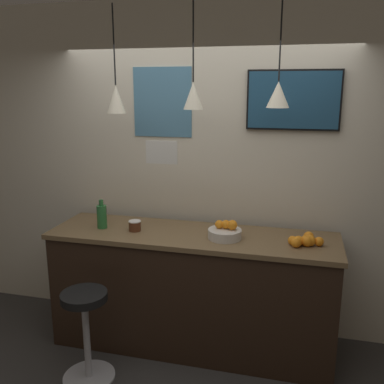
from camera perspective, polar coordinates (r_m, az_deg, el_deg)
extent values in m
cube|color=beige|center=(3.80, 1.63, 2.80)|extent=(8.00, 0.06, 2.90)
cube|color=black|center=(3.71, 0.00, -13.25)|extent=(2.32, 0.62, 0.97)
cube|color=brown|center=(3.51, 0.00, -5.87)|extent=(2.36, 0.66, 0.04)
cylinder|color=#B7B7BC|center=(3.67, -13.56, -22.81)|extent=(0.40, 0.40, 0.02)
cylinder|color=#B7B7BC|center=(3.49, -13.87, -18.49)|extent=(0.05, 0.05, 0.63)
cylinder|color=black|center=(3.32, -14.23, -13.39)|extent=(0.34, 0.34, 0.06)
cylinder|color=beige|center=(3.40, 4.39, -5.59)|extent=(0.26, 0.26, 0.07)
sphere|color=orange|center=(3.37, 5.40, -4.40)|extent=(0.08, 0.08, 0.08)
sphere|color=orange|center=(3.39, 4.56, -4.33)|extent=(0.07, 0.07, 0.07)
sphere|color=orange|center=(3.39, 3.66, -4.32)|extent=(0.07, 0.07, 0.07)
sphere|color=orange|center=(3.37, 14.89, -6.21)|extent=(0.07, 0.07, 0.07)
sphere|color=orange|center=(3.29, 13.70, -6.58)|extent=(0.07, 0.07, 0.07)
sphere|color=orange|center=(3.34, 14.13, -6.38)|extent=(0.07, 0.07, 0.07)
sphere|color=orange|center=(3.33, 15.09, -6.33)|extent=(0.09, 0.09, 0.09)
sphere|color=orange|center=(3.34, 15.07, -6.36)|extent=(0.08, 0.08, 0.08)
sphere|color=orange|center=(3.35, 15.47, -6.26)|extent=(0.09, 0.09, 0.09)
sphere|color=orange|center=(3.43, 15.29, -5.77)|extent=(0.08, 0.08, 0.08)
sphere|color=orange|center=(3.34, 13.27, -6.32)|extent=(0.07, 0.07, 0.07)
sphere|color=orange|center=(3.33, 14.00, -6.35)|extent=(0.08, 0.08, 0.08)
sphere|color=orange|center=(3.37, 16.58, -6.35)|extent=(0.07, 0.07, 0.07)
cylinder|color=#286B33|center=(3.69, -11.93, -3.25)|extent=(0.08, 0.08, 0.20)
cylinder|color=#286B33|center=(3.66, -12.02, -1.41)|extent=(0.04, 0.04, 0.05)
cylinder|color=#562D19|center=(3.59, -7.63, -4.54)|extent=(0.10, 0.10, 0.08)
cylinder|color=white|center=(3.58, -7.65, -3.89)|extent=(0.10, 0.10, 0.01)
cylinder|color=black|center=(3.57, -10.38, 18.74)|extent=(0.01, 0.01, 0.61)
cone|color=beige|center=(3.55, -10.08, 12.08)|extent=(0.15, 0.15, 0.22)
sphere|color=#F9EFCC|center=(3.56, -10.02, 10.63)|extent=(0.04, 0.04, 0.04)
cylinder|color=black|center=(3.36, 0.17, 19.46)|extent=(0.01, 0.01, 0.59)
cone|color=beige|center=(3.34, 0.16, 12.71)|extent=(0.15, 0.15, 0.20)
sphere|color=#F9EFCC|center=(3.35, 0.16, 11.30)|extent=(0.04, 0.04, 0.04)
cylinder|color=black|center=(3.26, 11.75, 19.39)|extent=(0.01, 0.01, 0.58)
cone|color=beige|center=(3.25, 11.41, 12.62)|extent=(0.17, 0.17, 0.19)
sphere|color=#F9EFCC|center=(3.25, 11.34, 11.30)|extent=(0.04, 0.04, 0.04)
cube|color=black|center=(3.60, 13.36, 11.83)|extent=(0.74, 0.04, 0.48)
cube|color=navy|center=(3.58, 13.35, 11.83)|extent=(0.71, 0.01, 0.45)
cube|color=white|center=(3.15, -4.08, 5.30)|extent=(0.24, 0.01, 0.17)
cube|color=teal|center=(3.80, -3.97, 11.84)|extent=(0.52, 0.01, 0.60)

